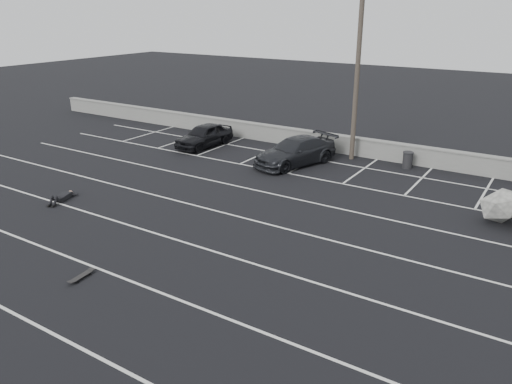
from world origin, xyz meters
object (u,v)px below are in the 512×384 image
Objects in this scene: car_left at (204,135)px; utility_pole at (358,69)px; car_right at (295,151)px; trash_bin at (408,160)px; skateboard at (81,276)px; person at (65,194)px.

utility_pole is at bearing 18.77° from car_left.
car_right is at bearing -129.76° from utility_pole.
skateboard is at bearing -107.11° from trash_bin.
person is (-6.19, -10.04, -0.51)m from car_right.
car_left is 0.42× the size of utility_pole.
person is 2.74× the size of skateboard.
car_left is at bearing -168.59° from trash_bin.
car_left is 10.32m from person.
utility_pole is 17.72m from skateboard.
utility_pole reaches higher than skateboard.
trash_bin reaches higher than person.
car_left is 1.78× the size of person.
skateboard is (-2.08, -16.91, -4.87)m from utility_pole.
person is 7.59m from skateboard.
utility_pole is (8.57, 2.35, 4.26)m from car_left.
person is at bearing -85.44° from car_left.
car_left is 4.70× the size of trash_bin.
person reaches higher than skateboard.
car_right is 0.51× the size of utility_pole.
car_left reaches higher than person.
trash_bin reaches higher than skateboard.
car_left is 0.82× the size of car_right.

